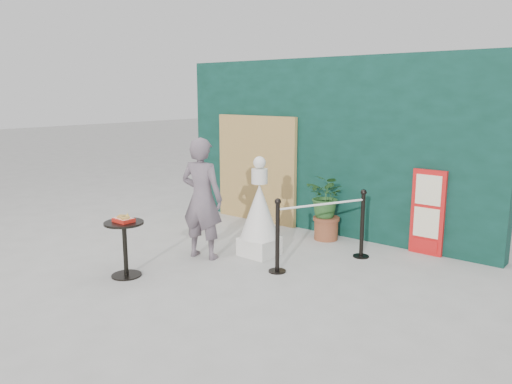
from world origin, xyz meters
The scene contains 10 objects.
ground centered at (0.00, 0.00, 0.00)m, with size 60.00×60.00×0.00m, color #ADAAA5.
back_wall centered at (0.00, 3.15, 1.50)m, with size 6.00×0.30×3.00m, color black.
bamboo_fence centered at (-1.40, 2.94, 1.00)m, with size 1.80×0.08×2.00m, color tan.
woman centered at (-0.63, 0.72, 0.90)m, with size 0.65×0.43×1.79m, color #66575F.
menu_board centered at (1.90, 2.95, 0.65)m, with size 0.50×0.07×1.30m.
statue centered at (-0.04, 1.34, 0.61)m, with size 0.59×0.59×1.51m.
cafe_table centered at (-0.88, -0.48, 0.50)m, with size 0.52×0.52×0.75m.
food_basket centered at (-0.88, -0.48, 0.79)m, with size 0.26×0.19×0.11m.
planter centered at (0.32, 2.68, 0.64)m, with size 0.65×0.56×1.10m.
stanchion_barrier centered at (0.90, 1.56, 0.49)m, with size 0.84×1.54×1.03m.
Camera 1 is at (4.46, -4.33, 2.42)m, focal length 35.00 mm.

